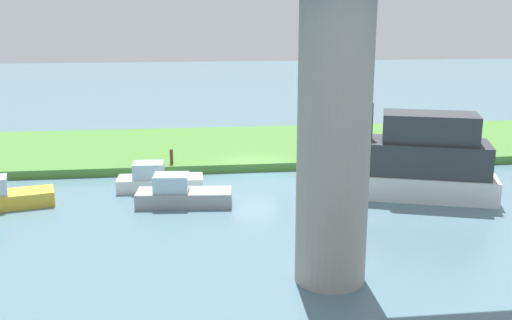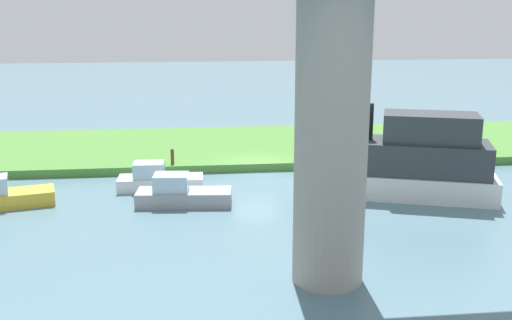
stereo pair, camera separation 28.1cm
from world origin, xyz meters
The scene contains 9 objects.
ground_plane centered at (0.00, 0.00, 0.00)m, with size 160.00×160.00×0.00m, color slate.
grassy_bank centered at (0.00, -6.00, 0.25)m, with size 80.00×12.00×0.50m, color #4C8438.
bridge_pylon centered at (-0.86, 15.01, 5.15)m, with size 2.51×2.51×10.29m, color #9E998E.
person_on_bank centered at (-4.34, -2.61, 1.20)m, with size 0.50×0.50×1.39m.
mooring_post centered at (4.95, -0.65, 0.95)m, with size 0.20×0.20×0.89m, color brown.
motorboat_white centered at (-7.36, 5.49, 1.77)m, with size 9.85×5.94×4.77m.
houseboat_blue centered at (4.41, 5.71, 0.56)m, with size 4.81×2.08×1.56m.
pontoon_yellow centered at (5.66, 2.94, 0.54)m, with size 4.57×1.73×1.51m.
skiff_small centered at (13.19, 5.07, 0.56)m, with size 4.93×2.71×1.56m.
Camera 2 is at (3.94, 34.69, 9.43)m, focal length 42.50 mm.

